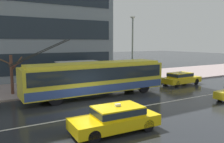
# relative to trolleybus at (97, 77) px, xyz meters

# --- Properties ---
(ground_plane) EXTENTS (160.00, 160.00, 0.00)m
(ground_plane) POSITION_rel_trolleybus_xyz_m (-1.76, -3.28, -1.55)
(ground_plane) COLOR #222529
(sidewalk_slab) EXTENTS (80.00, 10.00, 0.14)m
(sidewalk_slab) POSITION_rel_trolleybus_xyz_m (-1.76, 6.60, -1.48)
(sidewalk_slab) COLOR gray
(sidewalk_slab) RESTS_ON ground_plane
(lane_centre_line) EXTENTS (72.00, 0.14, 0.01)m
(lane_centre_line) POSITION_rel_trolleybus_xyz_m (-1.76, -4.48, -1.54)
(lane_centre_line) COLOR silver
(lane_centre_line) RESTS_ON ground_plane
(trolleybus) EXTENTS (12.76, 2.73, 4.66)m
(trolleybus) POSITION_rel_trolleybus_xyz_m (0.00, 0.00, 0.00)
(trolleybus) COLOR yellow
(trolleybus) RESTS_ON ground_plane
(taxi_ahead_of_bus) EXTENTS (4.42, 1.94, 1.39)m
(taxi_ahead_of_bus) POSITION_rel_trolleybus_xyz_m (9.96, 0.19, -0.85)
(taxi_ahead_of_bus) COLOR yellow
(taxi_ahead_of_bus) RESTS_ON ground_plane
(taxi_oncoming_near) EXTENTS (4.50, 1.94, 1.39)m
(taxi_oncoming_near) POSITION_rel_trolleybus_xyz_m (-2.59, -7.38, -0.85)
(taxi_oncoming_near) COLOR yellow
(taxi_oncoming_near) RESTS_ON ground_plane
(bus_shelter) EXTENTS (3.97, 1.90, 2.51)m
(bus_shelter) POSITION_rel_trolleybus_xyz_m (-0.29, 3.64, 0.52)
(bus_shelter) COLOR gray
(bus_shelter) RESTS_ON sidewalk_slab
(pedestrian_at_shelter) EXTENTS (1.25, 1.25, 2.00)m
(pedestrian_at_shelter) POSITION_rel_trolleybus_xyz_m (2.11, 2.70, 0.14)
(pedestrian_at_shelter) COLOR navy
(pedestrian_at_shelter) RESTS_ON sidewalk_slab
(pedestrian_approaching_curb) EXTENTS (1.42, 1.42, 2.02)m
(pedestrian_approaching_curb) POSITION_rel_trolleybus_xyz_m (-1.70, 3.51, 0.22)
(pedestrian_approaching_curb) COLOR navy
(pedestrian_approaching_curb) RESTS_ON sidewalk_slab
(pedestrian_walking_past) EXTENTS (1.59, 1.59, 1.98)m
(pedestrian_walking_past) POSITION_rel_trolleybus_xyz_m (-3.18, 4.14, 0.22)
(pedestrian_walking_past) COLOR #453F47
(pedestrian_walking_past) RESTS_ON sidewalk_slab
(street_lamp) EXTENTS (0.60, 0.32, 6.97)m
(street_lamp) POSITION_rel_trolleybus_xyz_m (5.48, 2.73, 2.70)
(street_lamp) COLOR gray
(street_lamp) RESTS_ON sidewalk_slab
(street_tree_bare) EXTENTS (2.23, 1.55, 3.26)m
(street_tree_bare) POSITION_rel_trolleybus_xyz_m (-6.10, 3.57, 0.44)
(street_tree_bare) COLOR brown
(street_tree_bare) RESTS_ON sidewalk_slab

